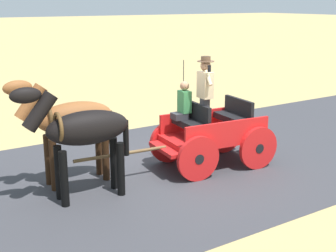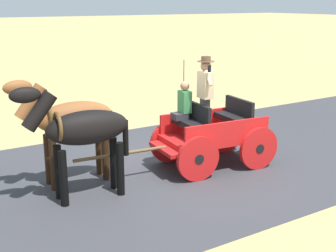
{
  "view_description": "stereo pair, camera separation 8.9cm",
  "coord_description": "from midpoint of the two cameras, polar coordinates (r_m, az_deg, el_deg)",
  "views": [
    {
      "loc": [
        -8.09,
        5.69,
        3.61
      ],
      "look_at": [
        -0.38,
        0.75,
        1.1
      ],
      "focal_mm": 48.87,
      "sensor_mm": 36.0,
      "label": 1
    },
    {
      "loc": [
        -8.14,
        5.62,
        3.61
      ],
      "look_at": [
        -0.38,
        0.75,
        1.1
      ],
      "focal_mm": 48.87,
      "sensor_mm": 36.0,
      "label": 2
    }
  ],
  "objects": [
    {
      "name": "ground_plane",
      "position": [
        10.53,
        2.11,
        -4.73
      ],
      "size": [
        200.0,
        200.0,
        0.0
      ],
      "primitive_type": "plane",
      "color": "tan"
    },
    {
      "name": "road_surface",
      "position": [
        10.53,
        2.11,
        -4.71
      ],
      "size": [
        6.55,
        160.0,
        0.01
      ],
      "primitive_type": "cube",
      "color": "#38383D",
      "rests_on": "ground"
    },
    {
      "name": "horse_drawn_carriage",
      "position": [
        10.2,
        5.03,
        -0.64
      ],
      "size": [
        1.63,
        4.52,
        2.5
      ],
      "color": "red",
      "rests_on": "ground"
    },
    {
      "name": "horse_near_side",
      "position": [
        8.48,
        -10.95,
        -0.59
      ],
      "size": [
        0.7,
        2.14,
        2.21
      ],
      "color": "black",
      "rests_on": "ground"
    },
    {
      "name": "horse_off_side",
      "position": [
        9.26,
        -12.42,
        0.67
      ],
      "size": [
        0.61,
        2.13,
        2.21
      ],
      "color": "brown",
      "rests_on": "ground"
    }
  ]
}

